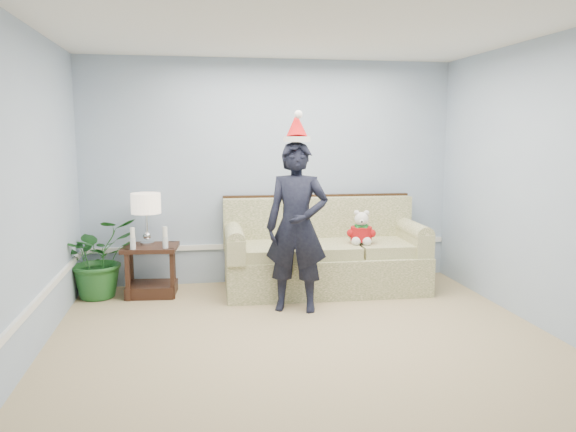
{
  "coord_description": "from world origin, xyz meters",
  "views": [
    {
      "loc": [
        -0.95,
        -4.27,
        1.82
      ],
      "look_at": [
        0.05,
        1.55,
        0.95
      ],
      "focal_mm": 35.0,
      "sensor_mm": 36.0,
      "label": 1
    }
  ],
  "objects_px": {
    "man": "(297,227)",
    "table_lamp": "(146,206)",
    "side_table": "(152,276)",
    "sofa": "(323,257)",
    "teddy_bear": "(362,232)",
    "houseplant": "(99,258)"
  },
  "relations": [
    {
      "from": "side_table",
      "to": "man",
      "type": "relative_size",
      "value": 0.37
    },
    {
      "from": "houseplant",
      "to": "teddy_bear",
      "type": "bearing_deg",
      "value": -6.01
    },
    {
      "from": "sofa",
      "to": "teddy_bear",
      "type": "xyz_separation_m",
      "value": [
        0.39,
        -0.22,
        0.33
      ]
    },
    {
      "from": "houseplant",
      "to": "sofa",
      "type": "bearing_deg",
      "value": -1.93
    },
    {
      "from": "sofa",
      "to": "teddy_bear",
      "type": "relative_size",
      "value": 5.91
    },
    {
      "from": "houseplant",
      "to": "table_lamp",
      "type": "bearing_deg",
      "value": 1.84
    },
    {
      "from": "side_table",
      "to": "teddy_bear",
      "type": "xyz_separation_m",
      "value": [
        2.37,
        -0.28,
        0.48
      ]
    },
    {
      "from": "side_table",
      "to": "man",
      "type": "xyz_separation_m",
      "value": [
        1.52,
        -0.8,
        0.65
      ]
    },
    {
      "from": "table_lamp",
      "to": "man",
      "type": "height_order",
      "value": "man"
    },
    {
      "from": "side_table",
      "to": "sofa",
      "type": "bearing_deg",
      "value": -1.5
    },
    {
      "from": "table_lamp",
      "to": "man",
      "type": "xyz_separation_m",
      "value": [
        1.56,
        -0.85,
        -0.15
      ]
    },
    {
      "from": "side_table",
      "to": "houseplant",
      "type": "height_order",
      "value": "houseplant"
    },
    {
      "from": "sofa",
      "to": "man",
      "type": "bearing_deg",
      "value": -119.96
    },
    {
      "from": "side_table",
      "to": "table_lamp",
      "type": "xyz_separation_m",
      "value": [
        -0.04,
        0.05,
        0.8
      ]
    },
    {
      "from": "teddy_bear",
      "to": "man",
      "type": "bearing_deg",
      "value": -133.6
    },
    {
      "from": "side_table",
      "to": "man",
      "type": "bearing_deg",
      "value": -27.7
    },
    {
      "from": "man",
      "to": "table_lamp",
      "type": "bearing_deg",
      "value": 168.51
    },
    {
      "from": "table_lamp",
      "to": "houseplant",
      "type": "height_order",
      "value": "table_lamp"
    },
    {
      "from": "table_lamp",
      "to": "man",
      "type": "bearing_deg",
      "value": -28.61
    },
    {
      "from": "man",
      "to": "side_table",
      "type": "bearing_deg",
      "value": 169.42
    },
    {
      "from": "table_lamp",
      "to": "man",
      "type": "distance_m",
      "value": 1.78
    },
    {
      "from": "houseplant",
      "to": "man",
      "type": "bearing_deg",
      "value": -21.71
    }
  ]
}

